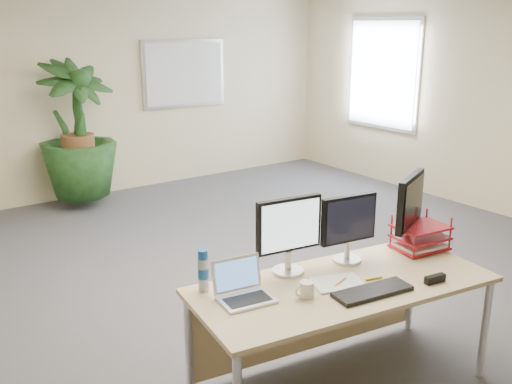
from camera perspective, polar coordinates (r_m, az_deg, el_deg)
floor at (r=4.85m, az=3.56°, el=-10.80°), size 8.00×8.00×0.00m
back_wall at (r=7.89m, az=-15.05°, el=9.52°), size 7.00×0.04×2.70m
whiteboard at (r=8.33m, az=-7.19°, el=11.66°), size 1.30×0.04×0.95m
window at (r=8.41m, az=12.55°, el=11.45°), size 0.04×1.30×1.55m
desk at (r=3.67m, az=7.68°, el=-10.47°), size 1.95×1.03×0.71m
floor_plant at (r=7.38m, az=-17.33°, el=4.17°), size 1.08×1.08×1.50m
monitor_left at (r=3.53m, az=3.31°, el=-3.87°), size 0.44×0.20×0.49m
monitor_right at (r=3.74m, az=9.25°, el=-3.19°), size 0.41×0.18×0.45m
monitor_dark at (r=4.04m, az=15.14°, el=-1.46°), size 0.45×0.23×0.53m
laptop at (r=3.29m, az=-1.39°, el=-9.61°), size 0.33×0.30×0.22m
keyboard at (r=3.42m, az=11.58°, el=-9.71°), size 0.50×0.23×0.03m
coffee_mug at (r=3.31m, az=5.05°, el=-9.70°), size 0.12×0.08×0.09m
spiral_notebook at (r=3.51m, az=8.18°, el=-9.00°), size 0.36×0.32×0.01m
orange_pen at (r=3.50m, az=8.48°, el=-8.85°), size 0.13×0.05×0.01m
yellow_highlighter at (r=3.60m, az=11.71°, el=-8.46°), size 0.12×0.04×0.02m
water_bottle at (r=3.36m, az=-5.28°, el=-7.89°), size 0.07×0.07×0.25m
letter_tray at (r=4.12m, az=16.07°, el=-4.53°), size 0.39×0.31×0.17m
stapler at (r=3.65m, az=17.47°, el=-8.29°), size 0.15×0.06×0.05m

